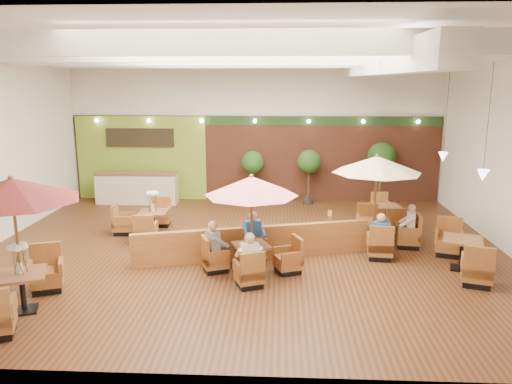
# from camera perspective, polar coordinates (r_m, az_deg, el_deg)

# --- Properties ---
(room) EXTENTS (14.04, 14.00, 5.52)m
(room) POSITION_cam_1_polar(r_m,az_deg,el_deg) (14.21, -0.06, 9.04)
(room) COLOR #381E0F
(room) RESTS_ON ground
(service_counter) EXTENTS (3.00, 0.75, 1.18)m
(service_counter) POSITION_cam_1_polar(r_m,az_deg,el_deg) (19.23, -13.43, 0.45)
(service_counter) COLOR beige
(service_counter) RESTS_ON ground
(booth_divider) EXTENTS (6.04, 1.81, 0.86)m
(booth_divider) POSITION_cam_1_polar(r_m,az_deg,el_deg) (12.90, -0.23, -5.83)
(booth_divider) COLOR brown
(booth_divider) RESTS_ON ground
(table_0) EXTENTS (2.56, 2.89, 2.77)m
(table_0) POSITION_cam_1_polar(r_m,az_deg,el_deg) (10.60, -25.94, -1.84)
(table_0) COLOR brown
(table_0) RESTS_ON ground
(table_1) EXTENTS (2.49, 2.49, 2.40)m
(table_1) POSITION_cam_1_polar(r_m,az_deg,el_deg) (11.68, -0.53, -1.55)
(table_1) COLOR brown
(table_1) RESTS_ON ground
(table_2) EXTENTS (2.59, 2.59, 2.60)m
(table_2) POSITION_cam_1_polar(r_m,az_deg,el_deg) (13.85, 13.54, 0.86)
(table_2) COLOR brown
(table_2) RESTS_ON ground
(table_3) EXTENTS (1.65, 2.44, 1.49)m
(table_3) POSITION_cam_1_polar(r_m,az_deg,el_deg) (15.28, -12.49, -3.14)
(table_3) COLOR brown
(table_3) RESTS_ON ground
(table_4) EXTENTS (1.12, 2.80, 0.99)m
(table_4) POSITION_cam_1_polar(r_m,az_deg,el_deg) (13.21, 22.44, -6.61)
(table_4) COLOR brown
(table_4) RESTS_ON ground
(table_5) EXTENTS (0.86, 2.37, 0.87)m
(table_5) POSITION_cam_1_polar(r_m,az_deg,el_deg) (16.27, 14.68, -2.71)
(table_5) COLOR brown
(table_5) RESTS_ON ground
(topiary_0) EXTENTS (0.86, 0.86, 1.99)m
(topiary_0) POSITION_cam_1_polar(r_m,az_deg,el_deg) (18.53, -0.37, 3.18)
(topiary_0) COLOR black
(topiary_0) RESTS_ON ground
(topiary_1) EXTENTS (0.88, 0.88, 2.04)m
(topiary_1) POSITION_cam_1_polar(r_m,az_deg,el_deg) (18.52, 6.08, 3.21)
(topiary_1) COLOR black
(topiary_1) RESTS_ON ground
(topiary_2) EXTENTS (1.00, 1.00, 2.33)m
(topiary_2) POSITION_cam_1_polar(r_m,az_deg,el_deg) (18.82, 14.13, 3.72)
(topiary_2) COLOR black
(topiary_2) RESTS_ON ground
(diner_0) EXTENTS (0.44, 0.40, 0.81)m
(diner_0) POSITION_cam_1_polar(r_m,az_deg,el_deg) (11.10, -0.79, -7.10)
(diner_0) COLOR silver
(diner_0) RESTS_ON ground
(diner_1) EXTENTS (0.44, 0.40, 0.80)m
(diner_1) POSITION_cam_1_polar(r_m,az_deg,el_deg) (12.76, -0.29, -4.48)
(diner_1) COLOR #2558A1
(diner_1) RESTS_ON ground
(diner_2) EXTENTS (0.44, 0.46, 0.81)m
(diner_2) POSITION_cam_1_polar(r_m,az_deg,el_deg) (12.01, -4.71, -5.62)
(diner_2) COLOR gray
(diner_2) RESTS_ON ground
(diner_3) EXTENTS (0.41, 0.35, 0.77)m
(diner_3) POSITION_cam_1_polar(r_m,az_deg,el_deg) (13.20, 14.06, -4.35)
(diner_3) COLOR #2558A1
(diner_3) RESTS_ON ground
(diner_4) EXTENTS (0.36, 0.41, 0.77)m
(diner_4) POSITION_cam_1_polar(r_m,az_deg,el_deg) (14.30, 17.08, -3.22)
(diner_4) COLOR silver
(diner_4) RESTS_ON ground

